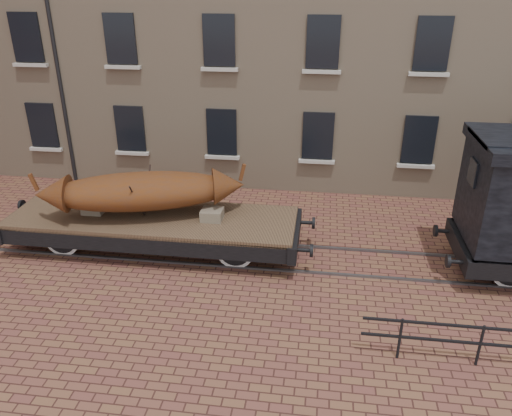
# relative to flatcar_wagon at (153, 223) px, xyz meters

# --- Properties ---
(ground) EXTENTS (90.00, 90.00, 0.00)m
(ground) POSITION_rel_flatcar_wagon_xyz_m (3.57, -0.00, -0.88)
(ground) COLOR brown
(rail_track) EXTENTS (30.00, 1.52, 0.06)m
(rail_track) POSITION_rel_flatcar_wagon_xyz_m (3.57, -0.00, -0.85)
(rail_track) COLOR #59595E
(rail_track) RESTS_ON ground
(flatcar_wagon) EXTENTS (9.31, 2.53, 1.41)m
(flatcar_wagon) POSITION_rel_flatcar_wagon_xyz_m (0.00, 0.00, 0.00)
(flatcar_wagon) COLOR brown
(flatcar_wagon) RESTS_ON ground
(iron_boat) EXTENTS (5.86, 2.93, 1.44)m
(iron_boat) POSITION_rel_flatcar_wagon_xyz_m (-0.24, -0.00, 0.98)
(iron_boat) COLOR #5C2B0D
(iron_boat) RESTS_ON flatcar_wagon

